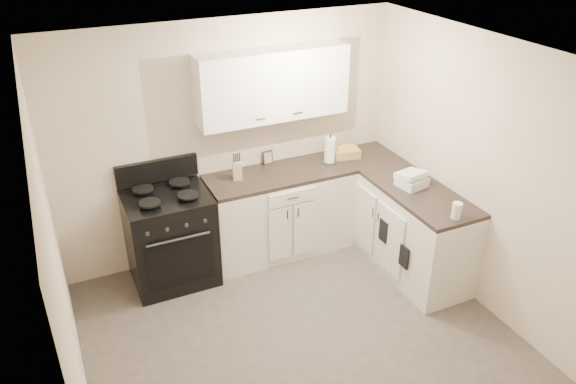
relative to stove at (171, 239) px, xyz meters
name	(u,v)px	position (x,y,z in m)	size (l,w,h in m)	color
floor	(306,346)	(0.78, -1.48, -0.46)	(3.60, 3.60, 0.00)	#473F38
ceiling	(312,64)	(0.78, -1.48, 2.04)	(3.60, 3.60, 0.00)	white
wall_back	(230,142)	(0.78, 0.32, 0.79)	(3.60, 3.60, 0.00)	beige
wall_right	(489,180)	(2.58, -1.48, 0.79)	(3.60, 3.60, 0.00)	beige
wall_left	(62,285)	(-1.02, -1.48, 0.79)	(3.60, 3.60, 0.00)	beige
base_cabinets_back	(280,213)	(1.21, 0.02, -0.01)	(1.55, 0.60, 0.90)	silver
base_cabinets_right	(398,220)	(2.28, -0.63, -0.01)	(0.60, 1.90, 0.90)	silver
countertop_back	(280,174)	(1.21, 0.02, 0.46)	(1.55, 0.60, 0.04)	black
countertop_right	(402,181)	(2.28, -0.63, 0.46)	(0.60, 1.90, 0.04)	black
upper_cabinets	(273,85)	(1.21, 0.18, 1.38)	(1.55, 0.30, 0.70)	white
stove	(171,239)	(0.00, 0.00, 0.00)	(0.81, 0.69, 0.98)	black
knife_block	(237,171)	(0.76, 0.07, 0.58)	(0.09, 0.08, 0.20)	#D6AC84
paper_towel	(330,150)	(1.80, 0.04, 0.62)	(0.12, 0.12, 0.28)	white
picture_frame	(268,157)	(1.18, 0.28, 0.55)	(0.12, 0.02, 0.14)	black
wicker_basket	(346,153)	(2.03, 0.08, 0.53)	(0.29, 0.19, 0.10)	tan
countertop_grill	(412,182)	(2.27, -0.79, 0.53)	(0.26, 0.24, 0.09)	silver
glass_jar	(457,211)	(2.26, -1.48, 0.56)	(0.09, 0.09, 0.15)	silver
oven_mitt_near	(404,257)	(1.96, -1.20, -0.03)	(0.02, 0.13, 0.23)	black
oven_mitt_far	(384,231)	(1.96, -0.83, 0.06)	(0.02, 0.14, 0.24)	black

